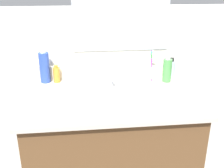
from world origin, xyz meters
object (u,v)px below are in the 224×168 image
cup_white_ceramic (151,72)px  bottle_toner_green (167,70)px  bottle_gel_clear (171,69)px  bottle_oil_amber (57,74)px  faucet (111,82)px  bottle_shampoo_blue (45,67)px

cup_white_ceramic → bottle_toner_green: bearing=-9.7°
bottle_gel_clear → bottle_toner_green: bottle_toner_green is taller
bottle_toner_green → bottle_oil_amber: 0.68m
faucet → bottle_toner_green: (0.35, 0.04, 0.05)m
bottle_shampoo_blue → cup_white_ceramic: (0.65, -0.06, -0.04)m
faucet → bottle_oil_amber: bottle_oil_amber is taller
bottle_shampoo_blue → cup_white_ceramic: 0.65m
bottle_gel_clear → bottle_shampoo_blue: 0.79m
faucet → bottle_gel_clear: (0.39, 0.10, 0.03)m
faucet → cup_white_ceramic: cup_white_ceramic is taller
bottle_oil_amber → bottle_shampoo_blue: bearing=174.5°
faucet → cup_white_ceramic: bearing=13.3°
bottle_gel_clear → bottle_shampoo_blue: size_ratio=0.63×
faucet → bottle_shampoo_blue: (-0.40, 0.12, 0.07)m
faucet → bottle_toner_green: bearing=7.0°
faucet → bottle_oil_amber: 0.35m
bottle_oil_amber → cup_white_ceramic: 0.58m
bottle_toner_green → bottle_oil_amber: bearing=174.4°
bottle_oil_amber → bottle_gel_clear: bearing=-0.6°
faucet → bottle_toner_green: size_ratio=0.97×
bottle_gel_clear → bottle_shampoo_blue: bearing=178.9°
bottle_oil_amber → bottle_toner_green: bearing=-5.6°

